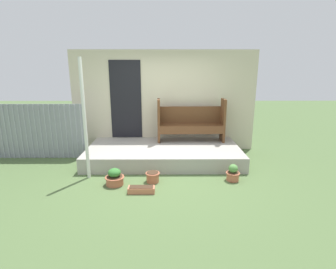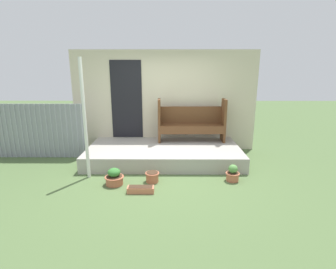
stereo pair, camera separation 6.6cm
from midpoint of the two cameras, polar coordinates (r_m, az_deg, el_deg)
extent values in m
plane|color=#516B3D|center=(5.54, -1.81, -8.71)|extent=(24.00, 24.00, 0.00)
cube|color=#A8A399|center=(6.28, -1.25, -4.16)|extent=(3.58, 1.73, 0.34)
cube|color=beige|center=(6.90, -1.19, 7.20)|extent=(4.78, 0.06, 2.60)
cube|color=black|center=(6.94, -9.42, 7.44)|extent=(0.80, 0.02, 2.00)
cube|color=gray|center=(7.17, -28.23, 0.60)|extent=(2.67, 0.02, 1.34)
cylinder|color=#979CA5|center=(7.49, -32.81, 0.52)|extent=(0.04, 0.04, 1.34)
cylinder|color=#979CA5|center=(7.43, -32.02, 0.53)|extent=(0.04, 0.04, 1.34)
cylinder|color=#979CA5|center=(7.37, -31.22, 0.53)|extent=(0.04, 0.04, 1.34)
cylinder|color=#979CA5|center=(7.30, -30.40, 0.54)|extent=(0.04, 0.04, 1.34)
cylinder|color=#979CA5|center=(7.24, -29.57, 0.55)|extent=(0.04, 0.04, 1.34)
cylinder|color=#979CA5|center=(7.19, -28.73, 0.55)|extent=(0.04, 0.04, 1.34)
cylinder|color=#979CA5|center=(7.13, -27.87, 0.56)|extent=(0.04, 0.04, 1.34)
cylinder|color=#979CA5|center=(7.07, -27.00, 0.57)|extent=(0.04, 0.04, 1.34)
cylinder|color=#979CA5|center=(7.02, -26.11, 0.57)|extent=(0.04, 0.04, 1.34)
cylinder|color=#979CA5|center=(6.97, -25.22, 0.58)|extent=(0.04, 0.04, 1.34)
cylinder|color=#979CA5|center=(6.92, -24.31, 0.58)|extent=(0.04, 0.04, 1.34)
cylinder|color=#979CA5|center=(6.87, -23.38, 0.59)|extent=(0.04, 0.04, 1.34)
cylinder|color=#979CA5|center=(6.82, -22.44, 0.59)|extent=(0.04, 0.04, 1.34)
cylinder|color=#979CA5|center=(6.78, -21.49, 0.60)|extent=(0.04, 0.04, 1.34)
cylinder|color=#979CA5|center=(6.74, -20.53, 0.61)|extent=(0.04, 0.04, 1.34)
cylinder|color=#979CA5|center=(6.70, -19.56, 0.61)|extent=(0.04, 0.04, 1.34)
cylinder|color=#979CA5|center=(6.66, -18.57, 0.62)|extent=(0.04, 0.04, 1.34)
cylinder|color=white|center=(5.30, -18.04, 2.91)|extent=(0.07, 0.07, 2.36)
cube|color=brown|center=(6.56, -2.30, 3.04)|extent=(0.07, 0.40, 1.08)
cube|color=brown|center=(6.73, 11.58, 3.05)|extent=(0.07, 0.40, 1.08)
cube|color=brown|center=(6.62, 4.70, 1.99)|extent=(1.56, 0.43, 0.04)
cube|color=brown|center=(6.47, 4.85, 0.78)|extent=(1.55, 0.06, 0.16)
cube|color=brown|center=(6.75, 4.59, 4.29)|extent=(1.55, 0.07, 0.43)
cylinder|color=#B76647|center=(5.17, -11.87, -9.79)|extent=(0.33, 0.33, 0.16)
torus|color=#B76647|center=(5.14, -11.91, -9.08)|extent=(0.37, 0.37, 0.02)
cylinder|color=#422D1E|center=(5.14, -11.92, -8.92)|extent=(0.30, 0.30, 0.01)
ellipsoid|color=#387A33|center=(5.11, -11.97, -8.12)|extent=(0.24, 0.24, 0.16)
cylinder|color=#B76647|center=(5.18, -3.73, -9.27)|extent=(0.24, 0.24, 0.19)
torus|color=#B76647|center=(5.15, -3.74, -8.40)|extent=(0.28, 0.28, 0.02)
cylinder|color=#422D1E|center=(5.14, -3.75, -8.24)|extent=(0.22, 0.22, 0.01)
cylinder|color=#B76647|center=(5.38, 13.55, -8.86)|extent=(0.24, 0.24, 0.17)
torus|color=#B76647|center=(5.35, 13.60, -8.15)|extent=(0.28, 0.28, 0.02)
cylinder|color=#422D1E|center=(5.35, 13.61, -7.99)|extent=(0.22, 0.22, 0.01)
ellipsoid|color=#599347|center=(5.32, 13.66, -7.19)|extent=(0.18, 0.18, 0.17)
cube|color=#C67251|center=(4.81, -6.21, -11.86)|extent=(0.48, 0.17, 0.11)
cube|color=#422D1E|center=(4.79, -6.23, -11.24)|extent=(0.42, 0.14, 0.01)
camera|label=1|loc=(0.03, -90.34, -0.09)|focal=28.00mm
camera|label=2|loc=(0.03, 89.66, 0.09)|focal=28.00mm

